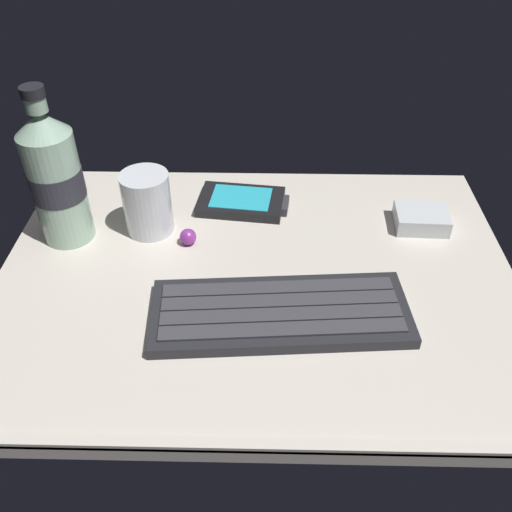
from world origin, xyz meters
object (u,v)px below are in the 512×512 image
Objects in this scene: handheld_device at (242,202)px; charger_block at (421,219)px; keyboard at (280,312)px; water_bottle at (55,178)px; trackball_mouse at (188,237)px; juice_cup at (148,205)px.

charger_block is (24.65, -4.31, 0.47)cm from handheld_device.
keyboard is 32.72cm from water_bottle.
handheld_device is at bearing 103.15° from keyboard.
keyboard is at bearing -48.08° from trackball_mouse.
keyboard is 26.41cm from charger_block.
juice_cup is 0.41× the size of water_bottle.
trackball_mouse reaches higher than handheld_device.
keyboard is 3.50× the size of juice_cup.
juice_cup is 6.93cm from trackball_mouse.
juice_cup is 1.21× the size of charger_block.
handheld_device is 0.64× the size of water_bottle.
keyboard is 24.14cm from juice_cup.
water_bottle is 2.97× the size of charger_block.
keyboard reaches higher than handheld_device.
trackball_mouse reaches higher than keyboard.
trackball_mouse is (-11.93, 13.28, 0.29)cm from keyboard.
water_bottle is at bearing -162.04° from handheld_device.
keyboard is at bearing -76.85° from handheld_device.
keyboard is at bearing -27.75° from water_bottle.
water_bottle is (-10.60, -1.66, 5.10)cm from juice_cup.
juice_cup is at bearing -154.86° from handheld_device.
handheld_device is 1.57× the size of juice_cup.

